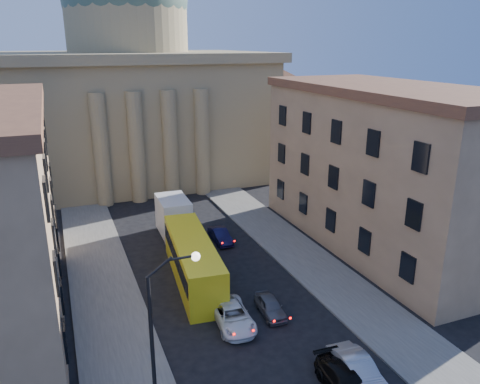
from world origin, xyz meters
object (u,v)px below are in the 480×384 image
object	(u,v)px
street_lamp	(162,326)
box_truck	(176,221)
city_bus	(193,259)
car_right_near	(358,371)

from	to	relation	value
street_lamp	box_truck	distance (m)	23.09
box_truck	city_bus	bearing A→B (deg)	-93.97
car_right_near	city_bus	xyz separation A→B (m)	(-5.15, 14.80, 1.11)
car_right_near	city_bus	size ratio (longest dim) A/B	0.36
street_lamp	city_bus	world-z (taller)	street_lamp
street_lamp	box_truck	world-z (taller)	street_lamp
city_bus	box_truck	world-z (taller)	box_truck
street_lamp	car_right_near	distance (m)	11.51
city_bus	box_truck	size ratio (longest dim) A/B	1.79
city_bus	box_truck	xyz separation A→B (m)	(0.86, 8.71, -0.06)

